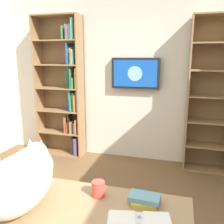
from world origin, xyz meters
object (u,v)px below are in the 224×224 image
wall_mounted_tv (135,73)px  coffee_mug (98,189)px  bookshelf_right (65,89)px  desk_book_stack (144,199)px  cat (23,178)px

wall_mounted_tv → coffee_mug: 2.45m
bookshelf_right → desk_book_stack: bearing=125.1°
wall_mounted_tv → cat: size_ratio=1.14×
wall_mounted_tv → cat: (0.15, 2.58, -0.41)m
cat → coffee_mug: cat is taller
cat → desk_book_stack: cat is taller
bookshelf_right → desk_book_stack: size_ratio=12.05×
wall_mounted_tv → desk_book_stack: (-0.50, 2.38, -0.56)m
desk_book_stack → bookshelf_right: bearing=-54.9°
cat → bookshelf_right: bearing=-68.9°
wall_mounted_tv → coffee_mug: size_ratio=7.51×
bookshelf_right → wall_mounted_tv: bearing=-175.7°
wall_mounted_tv → cat: wall_mounted_tv is taller
wall_mounted_tv → desk_book_stack: size_ratio=3.92×
bookshelf_right → coffee_mug: bookshelf_right is taller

